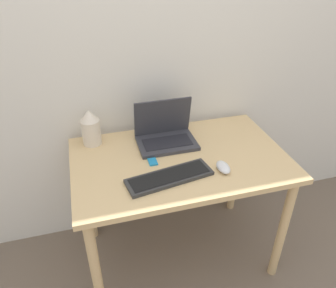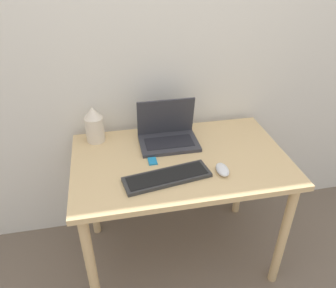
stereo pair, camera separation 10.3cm
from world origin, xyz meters
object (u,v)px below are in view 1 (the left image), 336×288
at_px(mouse, 223,167).
at_px(mp3_player, 153,162).
at_px(keyboard, 170,177).
at_px(vase, 91,127).
at_px(laptop, 165,134).

height_order(mouse, mp3_player, mouse).
xyz_separation_m(keyboard, vase, (-0.33, 0.43, 0.09)).
height_order(vase, mp3_player, vase).
relative_size(keyboard, mp3_player, 7.08).
distance_m(laptop, vase, 0.41).
bearing_deg(keyboard, mp3_player, 107.29).
bearing_deg(laptop, keyboard, -101.81).
relative_size(mouse, vase, 0.51).
relative_size(vase, mp3_player, 3.36).
bearing_deg(mp3_player, vase, 135.79).
height_order(keyboard, vase, vase).
relative_size(laptop, mp3_player, 5.22).
relative_size(keyboard, mouse, 4.10).
distance_m(laptop, mp3_player, 0.22).
bearing_deg(mp3_player, mouse, -26.02).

